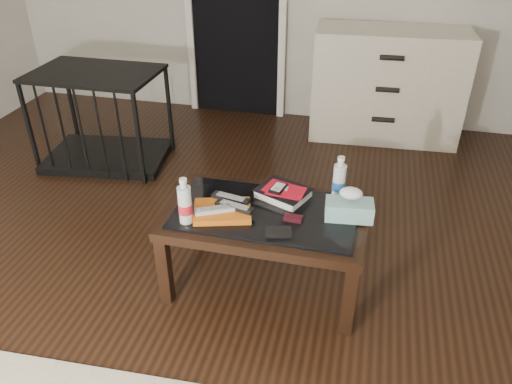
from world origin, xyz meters
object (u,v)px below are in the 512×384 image
water_bottle_right (339,178)px  coffee_table (265,222)px  textbook (283,193)px  water_bottle_left (185,201)px  pet_crate (104,133)px  dresser (387,85)px  tissue_box (349,210)px

water_bottle_right → coffee_table: bearing=-148.2°
textbook → water_bottle_left: 0.54m
pet_crate → textbook: 1.85m
dresser → textbook: (-0.51, -1.91, 0.03)m
pet_crate → textbook: pet_crate is taller
textbook → water_bottle_left: water_bottle_left is taller
coffee_table → textbook: bearing=68.2°
textbook → water_bottle_right: size_ratio=1.05×
textbook → water_bottle_left: (-0.42, -0.33, 0.10)m
coffee_table → tissue_box: (0.41, 0.04, 0.11)m
coffee_table → pet_crate: 1.87m
dresser → tissue_box: bearing=-97.5°
pet_crate → textbook: (1.57, -0.95, 0.25)m
coffee_table → textbook: textbook is taller
dresser → water_bottle_left: dresser is taller
water_bottle_left → tissue_box: water_bottle_left is taller
dresser → pet_crate: (-2.08, -0.96, -0.22)m
dresser → textbook: 1.98m
water_bottle_left → tissue_box: 0.80m
water_bottle_left → coffee_table: bearing=26.2°
pet_crate → textbook: size_ratio=3.88×
coffee_table → dresser: (0.57, 2.07, 0.05)m
coffee_table → pet_crate: (-1.51, 1.10, -0.17)m
dresser → water_bottle_left: bearing=-115.4°
dresser → tissue_box: (-0.16, -2.03, 0.06)m
dresser → textbook: dresser is taller
textbook → water_bottle_right: bearing=34.6°
coffee_table → water_bottle_left: bearing=-153.8°
dresser → water_bottle_right: bearing=-100.1°
water_bottle_right → dresser: bearing=82.9°
textbook → water_bottle_right: 0.30m
dresser → water_bottle_left: size_ratio=5.14×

